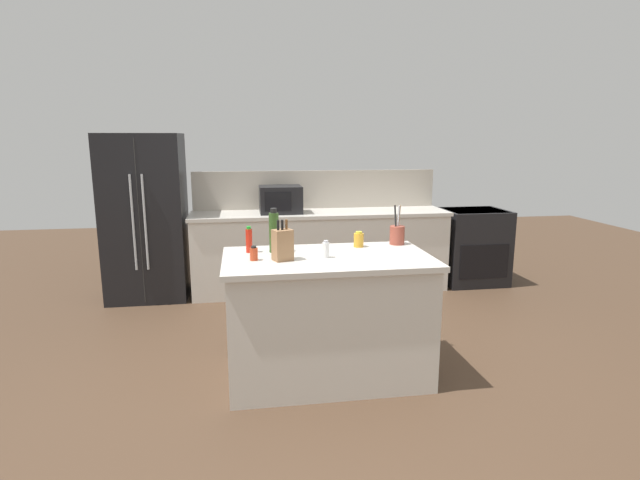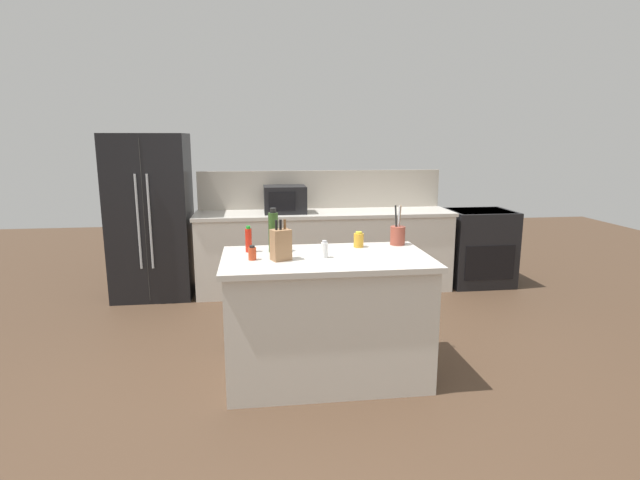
{
  "view_description": "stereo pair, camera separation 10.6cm",
  "coord_description": "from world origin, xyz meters",
  "px_view_note": "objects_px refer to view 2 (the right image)",
  "views": [
    {
      "loc": [
        -0.61,
        -3.49,
        1.79
      ],
      "look_at": [
        0.0,
        0.35,
        0.99
      ],
      "focal_mm": 28.0,
      "sensor_mm": 36.0,
      "label": 1
    },
    {
      "loc": [
        -0.51,
        -3.51,
        1.79
      ],
      "look_at": [
        0.0,
        0.35,
        0.99
      ],
      "focal_mm": 28.0,
      "sensor_mm": 36.0,
      "label": 2
    }
  ],
  "objects_px": {
    "knife_block": "(281,244)",
    "olive_oil_bottle": "(273,231)",
    "refrigerator": "(151,216)",
    "range_oven": "(479,247)",
    "utensil_crock": "(398,235)",
    "microwave": "(285,199)",
    "spice_jar_paprika": "(252,253)",
    "salt_shaker": "(324,250)",
    "honey_jar": "(359,240)",
    "hot_sauce_bottle": "(249,240)"
  },
  "relations": [
    {
      "from": "range_oven",
      "to": "honey_jar",
      "type": "height_order",
      "value": "honey_jar"
    },
    {
      "from": "olive_oil_bottle",
      "to": "salt_shaker",
      "type": "xyz_separation_m",
      "value": [
        0.36,
        -0.24,
        -0.1
      ]
    },
    {
      "from": "range_oven",
      "to": "microwave",
      "type": "distance_m",
      "value": 2.47
    },
    {
      "from": "knife_block",
      "to": "spice_jar_paprika",
      "type": "xyz_separation_m",
      "value": [
        -0.2,
        0.03,
        -0.07
      ]
    },
    {
      "from": "olive_oil_bottle",
      "to": "salt_shaker",
      "type": "distance_m",
      "value": 0.44
    },
    {
      "from": "knife_block",
      "to": "salt_shaker",
      "type": "relative_size",
      "value": 2.28
    },
    {
      "from": "microwave",
      "to": "utensil_crock",
      "type": "height_order",
      "value": "utensil_crock"
    },
    {
      "from": "range_oven",
      "to": "utensil_crock",
      "type": "distance_m",
      "value": 2.52
    },
    {
      "from": "range_oven",
      "to": "salt_shaker",
      "type": "xyz_separation_m",
      "value": [
        -2.24,
        -2.24,
        0.53
      ]
    },
    {
      "from": "utensil_crock",
      "to": "spice_jar_paprika",
      "type": "relative_size",
      "value": 3.08
    },
    {
      "from": "knife_block",
      "to": "utensil_crock",
      "type": "bearing_deg",
      "value": 1.25
    },
    {
      "from": "spice_jar_paprika",
      "to": "olive_oil_bottle",
      "type": "bearing_deg",
      "value": 56.02
    },
    {
      "from": "hot_sauce_bottle",
      "to": "spice_jar_paprika",
      "type": "bearing_deg",
      "value": -83.92
    },
    {
      "from": "knife_block",
      "to": "utensil_crock",
      "type": "relative_size",
      "value": 0.91
    },
    {
      "from": "olive_oil_bottle",
      "to": "salt_shaker",
      "type": "height_order",
      "value": "olive_oil_bottle"
    },
    {
      "from": "olive_oil_bottle",
      "to": "utensil_crock",
      "type": "bearing_deg",
      "value": 7.17
    },
    {
      "from": "microwave",
      "to": "utensil_crock",
      "type": "distance_m",
      "value": 2.04
    },
    {
      "from": "microwave",
      "to": "utensil_crock",
      "type": "xyz_separation_m",
      "value": [
        0.79,
        -1.87,
        -0.07
      ]
    },
    {
      "from": "refrigerator",
      "to": "olive_oil_bottle",
      "type": "height_order",
      "value": "refrigerator"
    },
    {
      "from": "utensil_crock",
      "to": "salt_shaker",
      "type": "xyz_separation_m",
      "value": [
        -0.65,
        -0.36,
        -0.02
      ]
    },
    {
      "from": "range_oven",
      "to": "knife_block",
      "type": "height_order",
      "value": "knife_block"
    },
    {
      "from": "microwave",
      "to": "spice_jar_paprika",
      "type": "height_order",
      "value": "microwave"
    },
    {
      "from": "utensil_crock",
      "to": "knife_block",
      "type": "bearing_deg",
      "value": -157.7
    },
    {
      "from": "refrigerator",
      "to": "knife_block",
      "type": "distance_m",
      "value": 2.68
    },
    {
      "from": "salt_shaker",
      "to": "refrigerator",
      "type": "bearing_deg",
      "value": 125.82
    },
    {
      "from": "range_oven",
      "to": "utensil_crock",
      "type": "xyz_separation_m",
      "value": [
        -1.59,
        -1.87,
        0.56
      ]
    },
    {
      "from": "knife_block",
      "to": "olive_oil_bottle",
      "type": "distance_m",
      "value": 0.28
    },
    {
      "from": "olive_oil_bottle",
      "to": "hot_sauce_bottle",
      "type": "distance_m",
      "value": 0.2
    },
    {
      "from": "refrigerator",
      "to": "range_oven",
      "type": "relative_size",
      "value": 2.0
    },
    {
      "from": "range_oven",
      "to": "utensil_crock",
      "type": "bearing_deg",
      "value": -130.35
    },
    {
      "from": "knife_block",
      "to": "spice_jar_paprika",
      "type": "distance_m",
      "value": 0.21
    },
    {
      "from": "microwave",
      "to": "salt_shaker",
      "type": "xyz_separation_m",
      "value": [
        0.15,
        -2.24,
        -0.1
      ]
    },
    {
      "from": "range_oven",
      "to": "knife_block",
      "type": "bearing_deg",
      "value": -138.39
    },
    {
      "from": "knife_block",
      "to": "salt_shaker",
      "type": "xyz_separation_m",
      "value": [
        0.31,
        0.03,
        -0.05
      ]
    },
    {
      "from": "refrigerator",
      "to": "range_oven",
      "type": "xyz_separation_m",
      "value": [
        3.89,
        -0.05,
        -0.45
      ]
    },
    {
      "from": "knife_block",
      "to": "honey_jar",
      "type": "distance_m",
      "value": 0.72
    },
    {
      "from": "knife_block",
      "to": "utensil_crock",
      "type": "xyz_separation_m",
      "value": [
        0.96,
        0.4,
        -0.03
      ]
    },
    {
      "from": "refrigerator",
      "to": "honey_jar",
      "type": "xyz_separation_m",
      "value": [
        1.97,
        -1.97,
        0.08
      ]
    },
    {
      "from": "utensil_crock",
      "to": "hot_sauce_bottle",
      "type": "distance_m",
      "value": 1.2
    },
    {
      "from": "spice_jar_paprika",
      "to": "hot_sauce_bottle",
      "type": "bearing_deg",
      "value": 96.08
    },
    {
      "from": "range_oven",
      "to": "hot_sauce_bottle",
      "type": "xyz_separation_m",
      "value": [
        -2.78,
        -1.98,
        0.57
      ]
    },
    {
      "from": "honey_jar",
      "to": "hot_sauce_bottle",
      "type": "bearing_deg",
      "value": -175.96
    },
    {
      "from": "utensil_crock",
      "to": "hot_sauce_bottle",
      "type": "relative_size",
      "value": 1.6
    },
    {
      "from": "microwave",
      "to": "salt_shaker",
      "type": "bearing_deg",
      "value": -86.28
    },
    {
      "from": "microwave",
      "to": "honey_jar",
      "type": "bearing_deg",
      "value": -76.43
    },
    {
      "from": "knife_block",
      "to": "olive_oil_bottle",
      "type": "relative_size",
      "value": 0.87
    },
    {
      "from": "range_oven",
      "to": "salt_shaker",
      "type": "relative_size",
      "value": 7.24
    },
    {
      "from": "range_oven",
      "to": "olive_oil_bottle",
      "type": "height_order",
      "value": "olive_oil_bottle"
    },
    {
      "from": "range_oven",
      "to": "hot_sauce_bottle",
      "type": "bearing_deg",
      "value": -144.55
    },
    {
      "from": "hot_sauce_bottle",
      "to": "salt_shaker",
      "type": "xyz_separation_m",
      "value": [
        0.54,
        -0.26,
        -0.03
      ]
    }
  ]
}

